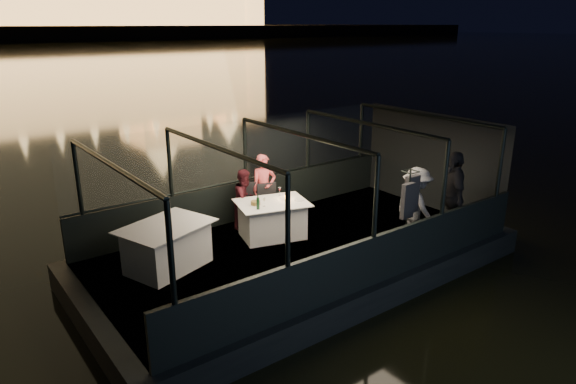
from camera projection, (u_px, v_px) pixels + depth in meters
boat_hull at (300, 268)px, 10.53m from camera, size 8.60×4.40×1.00m
boat_deck at (300, 247)px, 10.38m from camera, size 8.00×4.00×0.04m
gunwale_port at (246, 199)px, 11.75m from camera, size 8.00×0.08×0.90m
gunwale_starboard at (373, 261)px, 8.71m from camera, size 8.00×0.08×0.90m
cabin_glass_port at (245, 150)px, 11.39m from camera, size 8.00×0.02×1.40m
cabin_glass_starboard at (376, 197)px, 8.35m from camera, size 8.00×0.02×1.40m
cabin_roof_glass at (301, 134)px, 9.65m from camera, size 8.00×4.00×0.02m
end_wall_fore at (92, 242)px, 7.74m from camera, size 0.02×4.00×2.30m
end_wall_aft at (431, 161)px, 12.29m from camera, size 0.02×4.00×2.30m
canopy_ribs at (300, 192)px, 10.01m from camera, size 8.00×4.00×2.30m
dining_table_central at (272, 219)px, 10.73m from camera, size 1.68×1.40×0.77m
dining_table_aft at (167, 249)px, 9.34m from camera, size 1.88×1.61×0.84m
chair_port_left at (252, 207)px, 11.26m from camera, size 0.58×0.58×0.95m
chair_port_right at (272, 206)px, 11.30m from camera, size 0.54×0.54×0.93m
coat_stand at (407, 212)px, 9.70m from camera, size 0.57×0.50×1.74m
person_woman_coral at (264, 190)px, 11.45m from camera, size 0.62×0.47×1.56m
person_man_maroon at (245, 195)px, 11.10m from camera, size 0.79×0.72×1.33m
passenger_stripe at (416, 204)px, 10.29m from camera, size 0.77×1.13×1.60m
passenger_dark at (452, 200)px, 10.48m from camera, size 1.06×1.15×1.88m
wine_bottle at (258, 202)px, 10.17m from camera, size 0.07×0.07×0.30m
bread_basket at (255, 203)px, 10.46m from camera, size 0.23×0.23×0.08m
amber_candle at (286, 197)px, 10.80m from camera, size 0.06×0.06×0.07m
plate_near at (299, 199)px, 10.76m from camera, size 0.29×0.29×0.01m
plate_far at (257, 202)px, 10.63m from camera, size 0.29×0.29×0.01m
wine_glass_white at (264, 202)px, 10.34m from camera, size 0.07×0.07×0.18m
wine_glass_red at (280, 191)px, 10.99m from camera, size 0.07×0.07×0.19m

